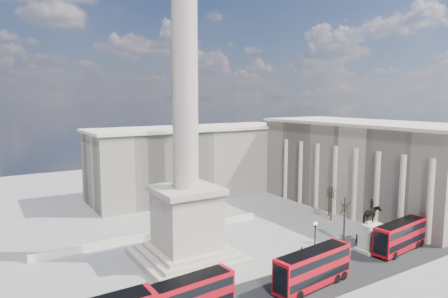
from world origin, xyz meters
TOP-DOWN VIEW (x-y plane):
  - ground at (0.00, 0.00)m, footprint 180.00×180.00m
  - asphalt_road at (5.00, -10.00)m, footprint 120.00×9.00m
  - nelsons_column at (0.00, 5.00)m, footprint 14.00×14.00m
  - balustrade_wall at (0.00, 16.00)m, footprint 40.00×0.60m
  - building_east at (45.00, 10.00)m, footprint 19.00×46.00m
  - building_northeast at (20.00, 40.00)m, footprint 51.00×17.00m
  - red_bus_c at (9.50, -11.04)m, footprint 11.95×3.90m
  - red_bus_d at (29.45, -9.51)m, footprint 11.65×3.92m
  - victorian_lamp at (14.08, -6.65)m, footprint 0.55×0.55m
  - equestrian_statue at (25.42, -7.12)m, footprint 3.97×2.97m
  - bare_tree_near at (24.57, -2.69)m, footprint 1.84×1.84m
  - bare_tree_mid at (33.90, 9.29)m, footprint 1.70×1.70m
  - bare_tree_far at (32.13, 7.10)m, footprint 1.72×1.72m
  - pedestrian_walking at (25.83, -4.28)m, footprint 0.69×0.51m
  - pedestrian_standing at (29.35, -4.27)m, footprint 0.83×0.67m
  - pedestrian_crossing at (14.92, -3.19)m, footprint 0.87×0.95m

SIDE VIEW (x-z plane):
  - ground at x=0.00m, z-range 0.00..0.00m
  - asphalt_road at x=5.00m, z-range 0.00..0.01m
  - balustrade_wall at x=0.00m, z-range 0.00..1.10m
  - pedestrian_crossing at x=14.92m, z-range 0.00..1.56m
  - pedestrian_standing at x=29.35m, z-range 0.00..1.63m
  - pedestrian_walking at x=25.83m, z-range 0.00..1.75m
  - red_bus_d at x=29.45m, z-range 0.11..4.74m
  - red_bus_c at x=9.50m, z-range 0.12..4.87m
  - equestrian_statue at x=25.42m, z-range -1.26..7.00m
  - victorian_lamp at x=14.08m, z-range 0.57..7.04m
  - bare_tree_mid at x=33.90m, z-range 1.86..8.31m
  - bare_tree_far at x=32.13m, z-range 2.02..9.05m
  - bare_tree_near at x=24.57m, z-range 2.31..10.35m
  - building_northeast at x=20.00m, z-range 0.02..16.62m
  - building_east at x=45.00m, z-range 0.02..18.62m
  - nelsons_column at x=0.00m, z-range -12.01..37.84m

